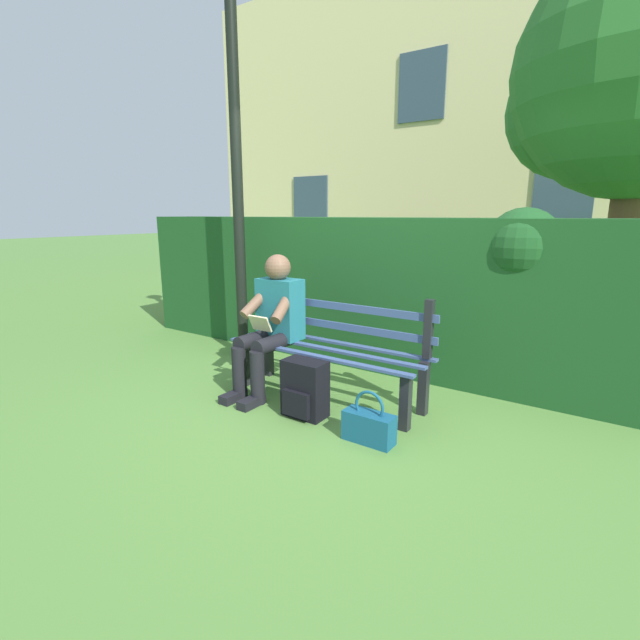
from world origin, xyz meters
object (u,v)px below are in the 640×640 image
(park_bench, at_px, (332,347))
(tree, at_px, (632,79))
(backpack, at_px, (305,389))
(person_seated, at_px, (271,321))
(lamp_post, at_px, (236,137))
(handbag, at_px, (369,426))

(park_bench, bearing_deg, tree, -121.69)
(tree, bearing_deg, backpack, 62.68)
(park_bench, relative_size, tree, 0.42)
(park_bench, height_order, backpack, park_bench)
(park_bench, xyz_separation_m, person_seated, (0.50, 0.17, 0.19))
(park_bench, height_order, person_seated, person_seated)
(backpack, bearing_deg, park_bench, -83.58)
(person_seated, relative_size, tree, 0.29)
(tree, bearing_deg, park_bench, 58.31)
(person_seated, height_order, lamp_post, lamp_post)
(park_bench, xyz_separation_m, handbag, (-0.65, 0.53, -0.31))
(person_seated, relative_size, handbag, 3.21)
(tree, xyz_separation_m, lamp_post, (3.11, 2.35, -0.56))
(backpack, xyz_separation_m, lamp_post, (1.45, -0.85, 2.01))
(person_seated, distance_m, tree, 4.26)
(tree, distance_m, backpack, 4.43)
(person_seated, relative_size, lamp_post, 0.31)
(tree, distance_m, handbag, 4.37)
(tree, distance_m, lamp_post, 3.94)
(tree, height_order, backpack, tree)
(park_bench, height_order, tree, tree)
(backpack, xyz_separation_m, handbag, (-0.60, 0.09, -0.10))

